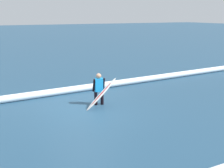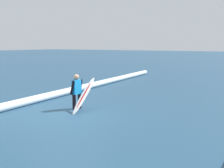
# 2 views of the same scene
# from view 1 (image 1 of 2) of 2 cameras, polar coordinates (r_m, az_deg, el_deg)

# --- Properties ---
(ground_plane) EXTENTS (187.03, 187.03, 0.00)m
(ground_plane) POSITION_cam_1_polar(r_m,az_deg,el_deg) (10.83, -6.67, -5.42)
(ground_plane) COLOR navy
(surfer) EXTENTS (0.51, 0.29, 1.40)m
(surfer) POSITION_cam_1_polar(r_m,az_deg,el_deg) (10.97, -2.96, -0.79)
(surfer) COLOR black
(surfer) RESTS_ON ground_plane
(surfboard) EXTENTS (1.38, 0.30, 1.25)m
(surfboard) POSITION_cam_1_polar(r_m,az_deg,el_deg) (10.62, -2.38, -2.25)
(surfboard) COLOR white
(surfboard) RESTS_ON ground_plane
(wave_crest_foreground) EXTENTS (24.66, 0.81, 0.34)m
(wave_crest_foreground) POSITION_cam_1_polar(r_m,az_deg,el_deg) (13.09, -7.25, -1.01)
(wave_crest_foreground) COLOR white
(wave_crest_foreground) RESTS_ON ground_plane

